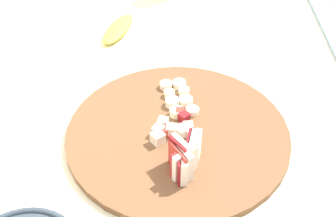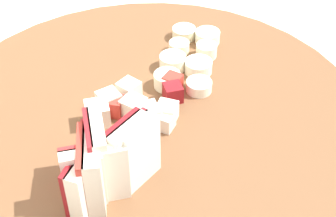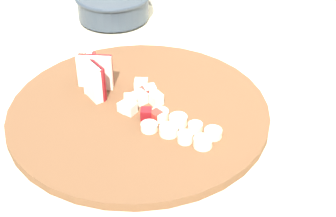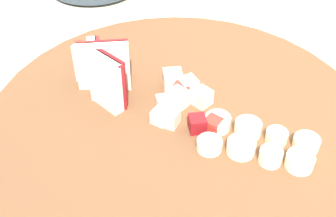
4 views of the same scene
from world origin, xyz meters
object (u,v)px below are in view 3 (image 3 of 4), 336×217
Objects in this scene: cutting_board at (138,111)px; ceramic_bowl at (113,5)px; apple_wedge_fan at (94,75)px; banana_slice_rows at (181,128)px; apple_dice_pile at (142,99)px.

cutting_board is 0.37m from ceramic_bowl.
banana_slice_rows is (0.19, 0.01, -0.02)m from apple_wedge_fan.
apple_dice_pile is (0.09, 0.02, -0.02)m from apple_wedge_fan.
apple_dice_pile is 0.83× the size of banana_slice_rows.
apple_dice_pile is at bearing 96.97° from cutting_board.
ceramic_bowl is at bearing 144.18° from cutting_board.
apple_dice_pile reaches higher than cutting_board.
apple_wedge_fan is 0.31m from ceramic_bowl.
cutting_board is at bearing 179.95° from banana_slice_rows.
banana_slice_rows is 0.45m from ceramic_bowl.
cutting_board is 0.10m from banana_slice_rows.
apple_wedge_fan is 0.10m from apple_dice_pile.
banana_slice_rows is (0.10, -0.00, 0.01)m from cutting_board.
cutting_board is 0.02m from apple_dice_pile.
cutting_board is 4.29× the size of apple_dice_pile.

